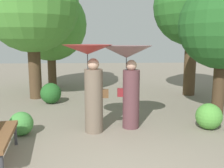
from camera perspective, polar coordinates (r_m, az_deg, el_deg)
The scene contains 7 objects.
person_left at distance 5.81m, azimuth -4.77°, elevation 2.00°, with size 1.12×1.12×2.03m.
person_right at distance 6.07m, azimuth 3.64°, elevation 3.35°, with size 1.21×1.21×2.00m.
tree_mid_left at distance 11.75m, azimuth -13.72°, elevation 14.02°, with size 3.18×3.18×4.82m.
tree_mid_right at distance 7.76m, azimuth 23.77°, elevation 13.57°, with size 2.42×2.42×4.18m.
bush_path_left at distance 6.16m, azimuth -19.65°, elevation -8.35°, with size 0.54×0.54×0.54m, color #428C3D.
bush_behind_bench at distance 8.85m, azimuth -13.52°, elevation -2.03°, with size 0.70×0.70×0.70m, color #235B23.
bush_far_side at distance 6.61m, azimuth 20.85°, elevation -6.78°, with size 0.63×0.63×0.63m, color #4C9338.
Camera 1 is at (-0.33, -3.55, 2.14)m, focal length 40.85 mm.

